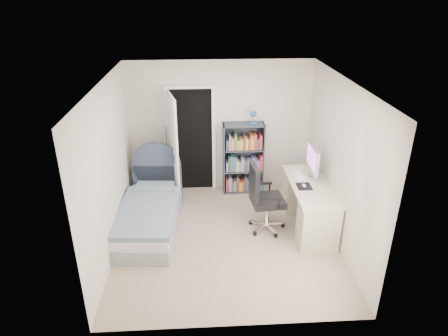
{
  "coord_description": "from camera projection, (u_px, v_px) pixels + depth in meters",
  "views": [
    {
      "loc": [
        -0.35,
        -5.3,
        3.69
      ],
      "look_at": [
        -0.01,
        0.29,
        1.1
      ],
      "focal_mm": 32.0,
      "sensor_mm": 36.0,
      "label": 1
    }
  ],
  "objects": [
    {
      "name": "office_chair",
      "position": [
        262.0,
        195.0,
        6.36
      ],
      "size": [
        0.61,
        0.62,
        1.15
      ],
      "color": "silver",
      "rests_on": "ground"
    },
    {
      "name": "floor_lamp",
      "position": [
        169.0,
        165.0,
        7.62
      ],
      "size": [
        0.19,
        0.19,
        1.34
      ],
      "color": "silver",
      "rests_on": "ground"
    },
    {
      "name": "bookcase",
      "position": [
        244.0,
        161.0,
        7.61
      ],
      "size": [
        0.76,
        0.33,
        1.62
      ],
      "color": "#363C49",
      "rests_on": "ground"
    },
    {
      "name": "nightstand",
      "position": [
        156.0,
        175.0,
        7.59
      ],
      "size": [
        0.4,
        0.4,
        0.59
      ],
      "color": "#D7C984",
      "rests_on": "ground"
    },
    {
      "name": "bed",
      "position": [
        150.0,
        214.0,
        6.55
      ],
      "size": [
        1.03,
        1.98,
        1.19
      ],
      "color": "gray",
      "rests_on": "ground"
    },
    {
      "name": "room_shell",
      "position": [
        226.0,
        167.0,
        5.85
      ],
      "size": [
        3.5,
        3.7,
        2.6
      ],
      "color": "gray",
      "rests_on": "ground"
    },
    {
      "name": "door",
      "position": [
        180.0,
        144.0,
        7.27
      ],
      "size": [
        0.92,
        0.81,
        2.06
      ],
      "color": "black",
      "rests_on": "ground"
    },
    {
      "name": "desk",
      "position": [
        309.0,
        203.0,
        6.55
      ],
      "size": [
        0.63,
        1.58,
        1.29
      ],
      "color": "beige",
      "rests_on": "ground"
    }
  ]
}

